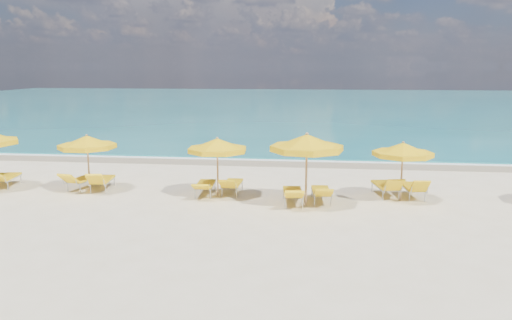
# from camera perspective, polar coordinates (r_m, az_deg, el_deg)

# --- Properties ---
(ground_plane) EXTENTS (120.00, 120.00, 0.00)m
(ground_plane) POSITION_cam_1_polar(r_m,az_deg,el_deg) (18.31, -0.57, -4.56)
(ground_plane) COLOR beige
(ocean) EXTENTS (120.00, 80.00, 0.30)m
(ocean) POSITION_cam_1_polar(r_m,az_deg,el_deg) (65.73, 4.90, 6.40)
(ocean) COLOR #146F74
(ocean) RESTS_ON ground
(wet_sand_band) EXTENTS (120.00, 2.60, 0.01)m
(wet_sand_band) POSITION_cam_1_polar(r_m,az_deg,el_deg) (25.48, 1.59, -0.22)
(wet_sand_band) COLOR tan
(wet_sand_band) RESTS_ON ground
(foam_line) EXTENTS (120.00, 1.20, 0.03)m
(foam_line) POSITION_cam_1_polar(r_m,az_deg,el_deg) (26.26, 1.76, 0.10)
(foam_line) COLOR white
(foam_line) RESTS_ON ground
(whitecap_near) EXTENTS (14.00, 0.36, 0.05)m
(whitecap_near) POSITION_cam_1_polar(r_m,az_deg,el_deg) (35.82, -6.57, 2.86)
(whitecap_near) COLOR white
(whitecap_near) RESTS_ON ground
(whitecap_far) EXTENTS (18.00, 0.30, 0.05)m
(whitecap_far) POSITION_cam_1_polar(r_m,az_deg,el_deg) (42.18, 14.65, 3.75)
(whitecap_far) COLOR white
(whitecap_far) RESTS_ON ground
(umbrella_2) EXTENTS (2.92, 2.92, 2.24)m
(umbrella_2) POSITION_cam_1_polar(r_m,az_deg,el_deg) (20.30, -18.74, 1.89)
(umbrella_2) COLOR tan
(umbrella_2) RESTS_ON ground
(umbrella_3) EXTENTS (2.81, 2.81, 2.26)m
(umbrella_3) POSITION_cam_1_polar(r_m,az_deg,el_deg) (18.41, -4.45, 1.62)
(umbrella_3) COLOR tan
(umbrella_3) RESTS_ON ground
(umbrella_4) EXTENTS (2.98, 2.98, 2.59)m
(umbrella_4) POSITION_cam_1_polar(r_m,az_deg,el_deg) (17.17, 5.83, 1.90)
(umbrella_4) COLOR tan
(umbrella_4) RESTS_ON ground
(umbrella_5) EXTENTS (2.49, 2.49, 2.19)m
(umbrella_5) POSITION_cam_1_polar(r_m,az_deg,el_deg) (18.53, 16.44, 1.09)
(umbrella_5) COLOR tan
(umbrella_5) RESTS_ON ground
(lounger_1_right) EXTENTS (0.97, 2.03, 0.79)m
(lounger_1_right) POSITION_cam_1_polar(r_m,az_deg,el_deg) (22.55, -26.60, -2.18)
(lounger_1_right) COLOR #A5A8AD
(lounger_1_right) RESTS_ON ground
(lounger_2_left) EXTENTS (1.00, 2.02, 0.85)m
(lounger_2_left) POSITION_cam_1_polar(r_m,az_deg,el_deg) (21.01, -19.13, -2.49)
(lounger_2_left) COLOR #A5A8AD
(lounger_2_left) RESTS_ON ground
(lounger_2_right) EXTENTS (0.89, 1.96, 0.90)m
(lounger_2_right) POSITION_cam_1_polar(r_m,az_deg,el_deg) (20.58, -17.14, -2.64)
(lounger_2_right) COLOR #A5A8AD
(lounger_2_right) RESTS_ON ground
(lounger_3_left) EXTENTS (0.76, 2.01, 0.71)m
(lounger_3_left) POSITION_cam_1_polar(r_m,az_deg,el_deg) (19.03, -5.83, -3.31)
(lounger_3_left) COLOR #A5A8AD
(lounger_3_left) RESTS_ON ground
(lounger_3_right) EXTENTS (0.67, 1.90, 0.80)m
(lounger_3_right) POSITION_cam_1_polar(r_m,az_deg,el_deg) (19.14, -2.74, -3.18)
(lounger_3_right) COLOR #A5A8AD
(lounger_3_right) RESTS_ON ground
(lounger_4_left) EXTENTS (0.86, 2.11, 0.81)m
(lounger_4_left) POSITION_cam_1_polar(r_m,az_deg,el_deg) (17.74, 4.22, -4.26)
(lounger_4_left) COLOR #A5A8AD
(lounger_4_left) RESTS_ON ground
(lounger_4_right) EXTENTS (0.78, 1.99, 0.79)m
(lounger_4_right) POSITION_cam_1_polar(r_m,az_deg,el_deg) (18.08, 7.46, -4.07)
(lounger_4_right) COLOR #A5A8AD
(lounger_4_right) RESTS_ON ground
(lounger_5_left) EXTENTS (1.02, 2.04, 0.93)m
(lounger_5_left) POSITION_cam_1_polar(r_m,az_deg,el_deg) (19.31, 14.58, -3.34)
(lounger_5_left) COLOR #A5A8AD
(lounger_5_left) RESTS_ON ground
(lounger_5_right) EXTENTS (0.83, 1.88, 0.90)m
(lounger_5_right) POSITION_cam_1_polar(r_m,az_deg,el_deg) (19.45, 17.45, -3.43)
(lounger_5_right) COLOR #A5A8AD
(lounger_5_right) RESTS_ON ground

